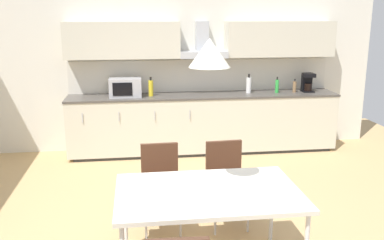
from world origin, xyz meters
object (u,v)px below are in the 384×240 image
(bottle_yellow, at_px, (151,88))
(chair_far_right, at_px, (226,175))
(bottle_white, at_px, (249,85))
(dining_table, at_px, (208,195))
(coffee_maker, at_px, (308,82))
(chair_far_left, at_px, (161,178))
(bottle_brown, at_px, (295,87))
(bottle_green, at_px, (277,86))
(microwave, at_px, (125,87))
(pendant_lamp, at_px, (209,53))

(bottle_yellow, distance_m, chair_far_right, 2.54)
(bottle_white, relative_size, bottle_yellow, 1.03)
(bottle_white, xyz_separation_m, dining_table, (-1.21, -3.30, -0.36))
(coffee_maker, bearing_deg, chair_far_left, -136.01)
(bottle_white, distance_m, bottle_yellow, 1.55)
(bottle_brown, distance_m, chair_far_left, 3.37)
(coffee_maker, relative_size, chair_far_right, 0.34)
(bottle_brown, bearing_deg, chair_far_left, -133.67)
(coffee_maker, bearing_deg, chair_far_right, -127.19)
(coffee_maker, height_order, chair_far_left, coffee_maker)
(bottle_white, relative_size, dining_table, 0.20)
(bottle_green, bearing_deg, microwave, 179.81)
(bottle_white, relative_size, pendant_lamp, 0.95)
(coffee_maker, xyz_separation_m, pendant_lamp, (-2.19, -3.30, 0.79))
(coffee_maker, height_order, pendant_lamp, pendant_lamp)
(bottle_white, relative_size, bottle_green, 1.20)
(bottle_yellow, bearing_deg, pendant_lamp, -84.16)
(bottle_green, distance_m, dining_table, 3.68)
(bottle_white, xyz_separation_m, pendant_lamp, (-1.21, -3.30, 0.81))
(coffee_maker, height_order, bottle_green, coffee_maker)
(bottle_brown, height_order, chair_far_left, bottle_brown)
(bottle_green, distance_m, chair_far_right, 2.80)
(bottle_yellow, relative_size, chair_far_left, 0.34)
(bottle_green, bearing_deg, coffee_maker, 3.76)
(microwave, xyz_separation_m, bottle_yellow, (0.39, -0.02, -0.01))
(bottle_brown, distance_m, dining_table, 3.83)
(bottle_white, distance_m, pendant_lamp, 3.61)
(microwave, bearing_deg, bottle_white, 0.77)
(bottle_white, bearing_deg, bottle_yellow, -178.38)
(coffee_maker, distance_m, bottle_yellow, 2.52)
(bottle_brown, distance_m, chair_far_right, 2.95)
(bottle_brown, xyz_separation_m, chair_far_right, (-1.63, -2.41, -0.49))
(pendant_lamp, bearing_deg, microwave, 102.37)
(bottle_white, height_order, bottle_yellow, bottle_white)
(coffee_maker, xyz_separation_m, dining_table, (-2.19, -3.30, -0.38))
(coffee_maker, bearing_deg, bottle_yellow, -179.00)
(dining_table, distance_m, chair_far_right, 0.94)
(bottle_brown, bearing_deg, dining_table, -120.94)
(microwave, relative_size, chair_far_left, 0.55)
(microwave, xyz_separation_m, coffee_maker, (2.90, 0.03, 0.01))
(bottle_brown, bearing_deg, microwave, 179.96)
(bottle_brown, xyz_separation_m, pendant_lamp, (-1.96, -3.27, 0.85))
(bottle_green, bearing_deg, pendant_lamp, -117.04)
(coffee_maker, height_order, bottle_yellow, coffee_maker)
(dining_table, bearing_deg, chair_far_left, 111.64)
(microwave, height_order, dining_table, microwave)
(bottle_white, distance_m, chair_far_left, 2.94)
(bottle_brown, distance_m, bottle_green, 0.29)
(coffee_maker, xyz_separation_m, bottle_yellow, (-2.52, -0.04, -0.02))
(dining_table, xyz_separation_m, chair_far_left, (-0.34, 0.86, -0.17))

